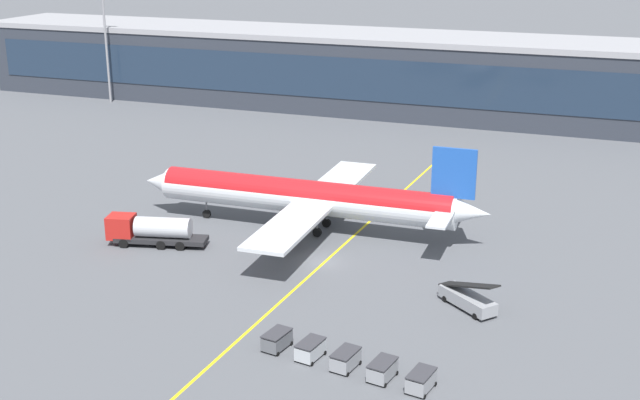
% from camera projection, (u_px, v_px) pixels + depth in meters
% --- Properties ---
extents(ground_plane, '(700.00, 700.00, 0.00)m').
position_uv_depth(ground_plane, '(323.00, 262.00, 85.85)').
color(ground_plane, '#515459').
extents(apron_lead_in_line, '(4.15, 79.92, 0.01)m').
position_uv_depth(apron_lead_in_line, '(332.00, 255.00, 87.51)').
color(apron_lead_in_line, yellow).
rests_on(apron_lead_in_line, ground_plane).
extents(terminal_building, '(197.93, 20.22, 14.25)m').
position_uv_depth(terminal_building, '(467.00, 77.00, 149.61)').
color(terminal_building, '#2D333D').
rests_on(terminal_building, ground_plane).
extents(main_airliner, '(41.23, 32.69, 11.07)m').
position_uv_depth(main_airliner, '(307.00, 197.00, 93.55)').
color(main_airliner, silver).
rests_on(main_airliner, ground_plane).
extents(fuel_tanker, '(11.08, 5.00, 3.25)m').
position_uv_depth(fuel_tanker, '(150.00, 230.00, 89.82)').
color(fuel_tanker, '#232326').
rests_on(fuel_tanker, ground_plane).
extents(belt_loader, '(6.22, 5.34, 3.49)m').
position_uv_depth(belt_loader, '(468.00, 298.00, 75.03)').
color(belt_loader, gray).
rests_on(belt_loader, ground_plane).
extents(baggage_cart_0, '(2.00, 2.87, 1.48)m').
position_uv_depth(baggage_cart_0, '(277.00, 340.00, 67.94)').
color(baggage_cart_0, '#595B60').
rests_on(baggage_cart_0, ground_plane).
extents(baggage_cart_1, '(2.00, 2.87, 1.48)m').
position_uv_depth(baggage_cart_1, '(310.00, 349.00, 66.42)').
color(baggage_cart_1, '#B2B7BC').
rests_on(baggage_cart_1, ground_plane).
extents(baggage_cart_2, '(2.00, 2.87, 1.48)m').
position_uv_depth(baggage_cart_2, '(346.00, 359.00, 64.90)').
color(baggage_cart_2, gray).
rests_on(baggage_cart_2, ground_plane).
extents(baggage_cart_3, '(2.00, 2.87, 1.48)m').
position_uv_depth(baggage_cart_3, '(382.00, 370.00, 63.38)').
color(baggage_cart_3, gray).
rests_on(baggage_cart_3, ground_plane).
extents(baggage_cart_4, '(2.00, 2.87, 1.48)m').
position_uv_depth(baggage_cart_4, '(421.00, 381.00, 61.85)').
color(baggage_cart_4, gray).
rests_on(baggage_cart_4, ground_plane).
extents(apron_light_mast_0, '(2.80, 0.50, 22.06)m').
position_uv_depth(apron_light_mast_0, '(106.00, 36.00, 159.90)').
color(apron_light_mast_0, gray).
rests_on(apron_light_mast_0, ground_plane).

